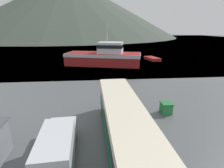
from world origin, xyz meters
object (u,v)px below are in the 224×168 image
(delivery_van, at_px, (58,145))
(small_boat, at_px, (152,59))
(tour_bus, at_px, (124,124))
(storage_bin, at_px, (166,108))
(fishing_boat, at_px, (105,56))

(delivery_van, distance_m, small_boat, 39.30)
(tour_bus, relative_size, small_boat, 2.37)
(tour_bus, height_order, delivery_van, tour_bus)
(storage_bin, bearing_deg, small_boat, 74.89)
(delivery_van, height_order, small_boat, delivery_van)
(storage_bin, bearing_deg, tour_bus, -136.61)
(tour_bus, height_order, fishing_boat, fishing_boat)
(tour_bus, bearing_deg, fishing_boat, 88.04)
(fishing_boat, xyz_separation_m, storage_bin, (4.84, -24.42, -1.42))
(tour_bus, relative_size, storage_bin, 11.08)
(tour_bus, bearing_deg, storage_bin, 41.73)
(tour_bus, distance_m, fishing_boat, 29.14)
(storage_bin, relative_size, small_boat, 0.21)
(delivery_van, distance_m, storage_bin, 10.97)
(delivery_van, xyz_separation_m, small_boat, (17.21, 35.33, -0.83))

